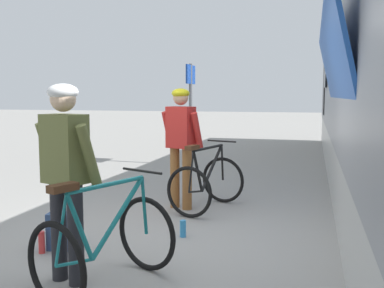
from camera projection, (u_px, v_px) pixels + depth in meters
name	position (u px, v px, depth m)	size (l,w,h in m)	color
ground_plane	(175.00, 240.00, 5.14)	(80.00, 80.00, 0.00)	gray
cyclist_near_in_olive	(65.00, 165.00, 3.89)	(0.66, 0.44, 1.76)	#232328
cyclist_far_in_red	(181.00, 137.00, 6.49)	(0.66, 0.44, 1.76)	#935B2D
bicycle_near_teal	(105.00, 243.00, 3.82)	(1.06, 1.26, 0.99)	black
bicycle_far_black	(207.00, 183.00, 6.47)	(0.97, 1.22, 0.99)	black
backpack_on_platform	(61.00, 231.00, 4.83)	(0.28, 0.18, 0.40)	navy
water_bottle_near_the_bikes	(183.00, 229.00, 5.25)	(0.07, 0.07, 0.20)	#338CCC
water_bottle_by_the_backpack	(42.00, 242.00, 4.71)	(0.07, 0.07, 0.23)	red
platform_sign_post	(191.00, 97.00, 10.54)	(0.08, 0.70, 2.40)	#595B60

